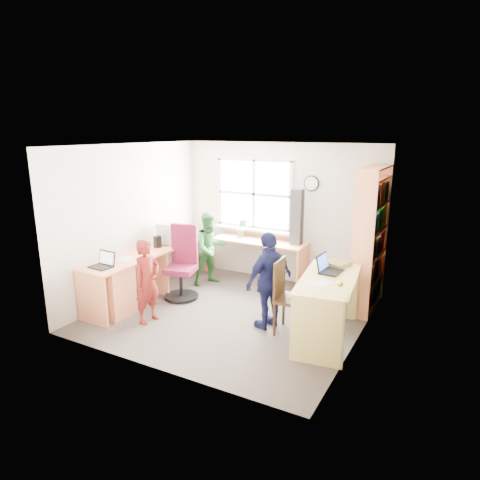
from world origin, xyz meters
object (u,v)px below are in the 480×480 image
at_px(person_navy, 269,281).
at_px(person_green, 210,249).
at_px(l_desk, 148,275).
at_px(right_desk, 328,295).
at_px(crt_monitor, 170,233).
at_px(cd_tower, 297,217).
at_px(bookshelf, 370,243).
at_px(person_red, 147,281).
at_px(potted_plant, 242,228).
at_px(laptop_left, 103,263).
at_px(swivel_chair, 182,267).
at_px(wooden_chair, 287,294).
at_px(laptop_right, 328,268).

bearing_deg(person_navy, person_green, -101.62).
xyz_separation_m(l_desk, right_desk, (2.74, 0.20, 0.14)).
relative_size(crt_monitor, cd_tower, 0.42).
distance_m(right_desk, bookshelf, 1.35).
xyz_separation_m(l_desk, person_red, (0.42, -0.49, 0.13)).
xyz_separation_m(potted_plant, person_green, (-0.33, -0.53, -0.29)).
relative_size(laptop_left, person_navy, 0.25).
height_order(crt_monitor, laptop_left, crt_monitor).
xyz_separation_m(swivel_chair, potted_plant, (0.39, 1.25, 0.42)).
relative_size(bookshelf, person_red, 1.79).
xyz_separation_m(l_desk, wooden_chair, (2.23, 0.14, 0.07)).
relative_size(wooden_chair, cd_tower, 1.07).
distance_m(l_desk, person_red, 0.66).
bearing_deg(swivel_chair, crt_monitor, 131.11).
xyz_separation_m(crt_monitor, person_red, (0.58, -1.28, -0.34)).
distance_m(wooden_chair, crt_monitor, 2.50).
xyz_separation_m(l_desk, potted_plant, (0.68, 1.74, 0.46)).
relative_size(l_desk, person_navy, 2.24).
bearing_deg(laptop_right, laptop_left, 114.16).
bearing_deg(cd_tower, potted_plant, -178.99).
height_order(person_green, person_navy, person_navy).
relative_size(swivel_chair, laptop_left, 3.56).
relative_size(l_desk, cd_tower, 3.22).
height_order(laptop_left, potted_plant, potted_plant).
xyz_separation_m(laptop_right, potted_plant, (-1.97, 1.32, 0.04)).
distance_m(wooden_chair, person_red, 1.92).
bearing_deg(laptop_left, person_red, 18.98).
bearing_deg(wooden_chair, bookshelf, 57.07).
distance_m(crt_monitor, laptop_right, 2.84).
relative_size(cd_tower, person_navy, 0.69).
bearing_deg(cd_tower, swivel_chair, -138.19).
distance_m(right_desk, swivel_chair, 2.47).
height_order(l_desk, potted_plant, potted_plant).
height_order(right_desk, laptop_right, laptop_right).
relative_size(person_red, person_green, 0.93).
bearing_deg(person_green, person_navy, -92.98).
bearing_deg(right_desk, laptop_right, 103.35).
distance_m(bookshelf, person_green, 2.64).
distance_m(right_desk, potted_plant, 2.59).
height_order(bookshelf, wooden_chair, bookshelf).
bearing_deg(cd_tower, bookshelf, -14.00).
distance_m(l_desk, person_navy, 1.97).
bearing_deg(cd_tower, laptop_right, -55.05).
bearing_deg(person_red, cd_tower, -22.74).
xyz_separation_m(bookshelf, laptop_left, (-3.16, -2.13, -0.20)).
bearing_deg(swivel_chair, cd_tower, 26.91).
xyz_separation_m(l_desk, person_navy, (1.95, 0.16, 0.20)).
xyz_separation_m(laptop_left, potted_plant, (0.89, 2.40, 0.11)).
bearing_deg(swivel_chair, right_desk, -22.09).
distance_m(right_desk, laptop_right, 0.37).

